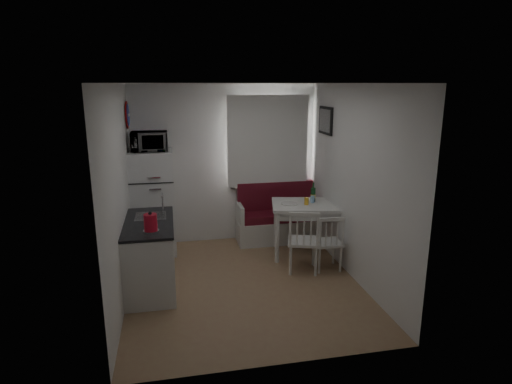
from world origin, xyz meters
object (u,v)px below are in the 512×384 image
dining_table (308,209)px  microwave (149,141)px  kitchen_counter (150,254)px  chair_right (330,237)px  wine_bottle (313,192)px  bench (277,222)px  kettle (151,223)px  fridge (153,202)px  chair_left (306,235)px

dining_table → microwave: (-2.33, 0.54, 1.04)m
kitchen_counter → chair_right: (2.45, 0.00, 0.05)m
dining_table → microwave: 2.60m
wine_bottle → chair_right: bearing=-90.0°
bench → microwave: bearing=-175.4°
kitchen_counter → chair_right: bearing=0.0°
kitchen_counter → dining_table: (2.35, 0.66, 0.28)m
bench → wine_bottle: wine_bottle is taller
kettle → wine_bottle: (2.40, 1.19, -0.05)m
kitchen_counter → bench: (2.04, 1.36, -0.13)m
fridge → wine_bottle: 2.48m
bench → kettle: size_ratio=5.59×
chair_left → dining_table: bearing=86.4°
kitchen_counter → kettle: (0.05, -0.44, 0.57)m
bench → dining_table: (0.31, -0.70, 0.40)m
dining_table → fridge: 2.40m
dining_table → chair_right: 0.70m
chair_right → kettle: 2.49m
chair_right → kettle: bearing=-167.7°
fridge → microwave: microwave is taller
bench → microwave: size_ratio=2.62×
chair_left → kettle: bearing=-151.2°
chair_right → microwave: size_ratio=0.84×
kitchen_counter → wine_bottle: size_ratio=4.35×
chair_right → fridge: fridge is taller
bench → dining_table: bearing=-66.5°
wine_bottle → fridge: bearing=168.6°
dining_table → microwave: microwave is taller
fridge → wine_bottle: fridge is taller
kitchen_counter → dining_table: size_ratio=1.07×
kettle → kitchen_counter: bearing=96.4°
dining_table → chair_left: (-0.25, -0.66, -0.16)m
chair_left → microwave: microwave is taller
chair_left → kettle: size_ratio=2.17×
bench → kettle: 2.77m
chair_left → fridge: size_ratio=0.33×
chair_right → kettle: kettle is taller
kitchen_counter → dining_table: kitchen_counter is taller
kitchen_counter → bench: 2.45m
dining_table → kettle: bearing=-142.4°
microwave → kettle: (0.03, -1.63, -0.74)m
kitchen_counter → microwave: 1.77m
kettle → wine_bottle: bearing=26.4°
kettle → bench: bearing=42.0°
chair_right → wine_bottle: 0.89m
bench → microwave: 2.49m
chair_left → microwave: 2.68m
kitchen_counter → chair_left: size_ratio=2.47×
wine_bottle → kettle: bearing=-153.6°
microwave → bench: bearing=4.6°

